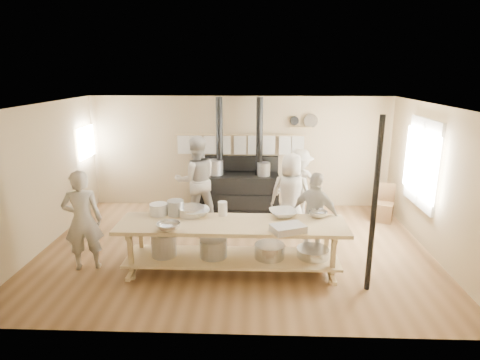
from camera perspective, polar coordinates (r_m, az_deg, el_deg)
The scene contains 24 objects.
ground at distance 7.50m, azimuth -0.73°, elevation -9.64°, with size 7.00×7.00×0.00m, color brown.
room_shell at distance 6.97m, azimuth -0.77°, elevation 2.54°, with size 7.00×7.00×7.00m.
window_right at distance 8.19m, azimuth 24.52°, elevation 2.20°, with size 0.09×1.50×1.65m.
left_opening at distance 9.70m, azimuth -21.02°, elevation 5.04°, with size 0.00×0.90×0.90m.
stove at distance 9.30m, azimuth -0.13°, elevation -1.18°, with size 1.90×0.75×2.60m.
towel_rail at distance 9.34m, azimuth -0.02°, elevation 5.37°, with size 3.00×0.04×0.47m.
back_wall_shelf at distance 9.36m, azimuth 9.07°, elevation 8.03°, with size 0.63×0.14×0.32m.
prep_table at distance 6.47m, azimuth -1.22°, elevation -8.83°, with size 3.60×0.90×0.85m.
support_post at distance 6.00m, azimuth 18.55°, elevation -3.65°, with size 0.08×0.08×2.60m, color black.
cook_far_left at distance 6.96m, azimuth -21.47°, elevation -5.37°, with size 0.61×0.40×1.67m, color beige.
cook_left at distance 8.46m, azimuth -6.22°, elevation -0.05°, with size 0.91×0.71×1.87m, color beige.
cook_center at distance 7.88m, azimuth 7.24°, elevation -2.09°, with size 0.80×0.52×1.64m, color beige.
cook_right at distance 7.00m, azimuth 10.67°, elevation -5.03°, with size 0.89×0.37×1.52m, color beige.
cook_by_window at distance 8.76m, azimuth 8.45°, elevation -0.64°, with size 1.01×0.58×1.56m, color beige.
chair at distance 9.25m, azimuth 19.75°, elevation -4.04°, with size 0.50×0.50×0.81m.
bowl_white_a at distance 6.69m, azimuth -6.25°, elevation -4.54°, with size 0.44×0.44×0.11m, color white.
bowl_steel_a at distance 6.14m, azimuth -10.12°, elevation -6.55°, with size 0.36×0.36×0.11m, color silver.
bowl_white_b at distance 6.63m, azimuth 6.14°, elevation -4.70°, with size 0.44×0.44×0.11m, color white.
bowl_steel_b at distance 6.70m, azimuth 11.04°, elevation -4.76°, with size 0.30×0.30×0.09m, color silver.
roasting_pan at distance 6.02m, azimuth 6.84°, elevation -6.86°, with size 0.48×0.32×0.11m, color #B2B2B7.
mixing_bowl_large at distance 6.69m, azimuth -6.99°, elevation -4.39°, with size 0.45×0.45×0.14m, color silver.
bucket_galv at distance 6.72m, azimuth -9.15°, elevation -3.91°, with size 0.27×0.27×0.25m, color gray.
deep_bowl_enamel at distance 6.79m, azimuth -11.49°, elevation -4.10°, with size 0.30×0.30×0.19m, color white.
pitcher at distance 6.62m, azimuth -2.49°, elevation -4.09°, with size 0.15×0.15×0.24m, color white.
Camera 1 is at (0.35, -6.79, 3.18)m, focal length 30.00 mm.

